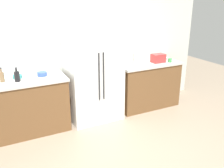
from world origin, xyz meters
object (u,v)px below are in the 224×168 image
Objects in this scene: refrigerator at (93,71)px; cup_a at (167,59)px; bottle_a at (17,76)px; cup_b at (170,60)px; toaster at (158,58)px; rice_cooker at (139,56)px; bowl_b at (17,77)px; bottle_b at (2,77)px; bowl_a at (42,74)px.

refrigerator is 24.79× the size of cup_a.
bottle_a reaches higher than cup_b.
bottle_a is (-2.60, 0.01, -0.00)m from toaster.
cup_a is at bearing -5.58° from rice_cooker.
cup_b is (2.81, -0.11, -0.05)m from bottle_a.
refrigerator is 8.11× the size of bottle_a.
bottle_a reaches higher than bowl_b.
refrigerator is at bearing 177.20° from toaster.
bottle_b is 1.42× the size of bowl_a.
bottle_a is 0.22m from bottle_b.
rice_cooker is at bearing 164.67° from cup_b.
bottle_b is at bearing 157.00° from bottle_a.
toaster is at bearing -176.74° from cup_a.
rice_cooker is 0.65m from cup_b.
bottle_b is at bearing 176.34° from cup_b.
cup_a is 0.51× the size of bowl_b.
rice_cooker is 1.98× the size of bowl_a.
bowl_b is at bearing 171.22° from bowl_a.
bowl_a is at bearing 174.77° from cup_b.
rice_cooker reaches higher than bowl_a.
bowl_a is (0.60, 0.03, -0.05)m from bottle_b.
bowl_a is at bearing 176.68° from toaster.
rice_cooker is 1.39× the size of bottle_b.
toaster reaches higher than cup_b.
cup_b is at bearing -5.71° from bowl_b.
rice_cooker reaches higher than toaster.
toaster is at bearing 156.72° from cup_b.
toaster is 2.60m from bottle_a.
bottle_b is 3.03m from cup_b.
bottle_b is 3.10× the size of cup_a.
cup_b is (3.02, -0.19, -0.04)m from bottle_b.
bowl_a is (0.39, 0.12, -0.05)m from bottle_a.
bottle_b is at bearing 177.97° from toaster.
bottle_a is 2.83m from cup_a.
cup_b is at bearing -23.28° from toaster.
bowl_b is (0.02, 0.17, -0.06)m from bottle_a.
bottle_b is 0.25m from bowl_b.
rice_cooker is (-0.40, 0.07, 0.07)m from toaster.
bottle_b is (-2.80, 0.10, -0.00)m from toaster.
bowl_b is (-2.81, 0.17, -0.01)m from cup_a.
rice_cooker is 4.32× the size of cup_a.
bowl_a is 1.12× the size of bowl_b.
bowl_a is at bearing 2.77° from bottle_b.
rice_cooker reaches higher than cup_a.
cup_b is (1.56, -0.16, 0.06)m from refrigerator.
bottle_a is at bearing -163.51° from bowl_a.
bowl_a is (-2.21, 0.13, -0.05)m from toaster.
bowl_b is (-2.80, 0.28, -0.01)m from cup_b.
bowl_b is (-1.24, 0.12, 0.05)m from refrigerator.
refrigerator reaches higher than cup_a.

